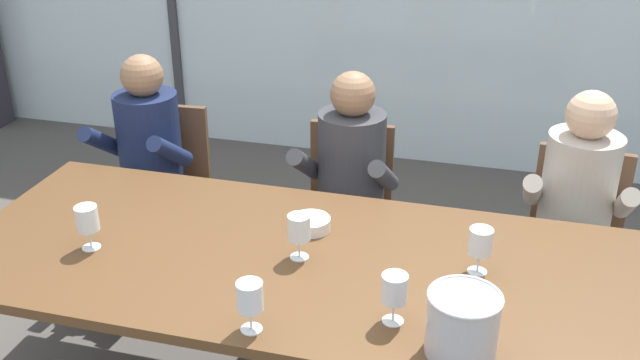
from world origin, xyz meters
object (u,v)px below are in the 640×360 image
at_px(wine_glass_center_pour, 87,220).
at_px(wine_glass_spare_empty, 250,299).
at_px(dining_table, 296,271).
at_px(wine_glass_by_left_taster, 394,291).
at_px(ice_bucket_primary, 463,323).
at_px(wine_glass_near_bucket, 480,243).
at_px(chair_left_of_center, 347,200).
at_px(person_beige_jumper, 576,209).
at_px(chair_center, 574,231).
at_px(person_charcoal_jacket, 346,182).
at_px(chair_near_curtain, 166,177).
at_px(person_navy_polo, 143,158).
at_px(wine_glass_by_right_taster, 299,228).
at_px(tasting_bowl, 312,224).

relative_size(wine_glass_center_pour, wine_glass_spare_empty, 1.00).
relative_size(dining_table, wine_glass_by_left_taster, 14.73).
relative_size(ice_bucket_primary, wine_glass_near_bucket, 1.28).
xyz_separation_m(chair_left_of_center, wine_glass_center_pour, (-0.73, -1.10, 0.37)).
bearing_deg(person_beige_jumper, chair_center, 81.88).
bearing_deg(person_charcoal_jacket, dining_table, -86.11).
xyz_separation_m(dining_table, chair_left_of_center, (-0.02, 0.96, -0.18)).
bearing_deg(chair_near_curtain, person_navy_polo, -106.81).
xyz_separation_m(chair_left_of_center, wine_glass_spare_empty, (0.01, -1.41, 0.37)).
relative_size(dining_table, wine_glass_by_right_taster, 14.73).
relative_size(chair_near_curtain, chair_left_of_center, 1.00).
distance_m(wine_glass_by_right_taster, wine_glass_spare_empty, 0.45).
distance_m(person_navy_polo, wine_glass_spare_empty, 1.64).
distance_m(dining_table, wine_glass_by_left_taster, 0.54).
xyz_separation_m(wine_glass_center_pour, wine_glass_by_right_taster, (0.77, 0.14, 0.00)).
bearing_deg(tasting_bowl, wine_glass_spare_empty, -91.11).
bearing_deg(chair_left_of_center, person_navy_polo, -174.22).
distance_m(person_beige_jumper, wine_glass_by_right_taster, 1.31).
xyz_separation_m(chair_near_curtain, person_navy_polo, (-0.04, -0.16, 0.17)).
bearing_deg(person_navy_polo, ice_bucket_primary, -31.92).
bearing_deg(person_beige_jumper, wine_glass_by_right_taster, -137.53).
xyz_separation_m(chair_center, person_beige_jumper, (-0.03, -0.12, 0.17)).
relative_size(tasting_bowl, wine_glass_center_pour, 0.89).
height_order(wine_glass_center_pour, wine_glass_spare_empty, same).
relative_size(wine_glass_by_left_taster, wine_glass_by_right_taster, 1.00).
height_order(chair_center, person_navy_polo, person_navy_polo).
xyz_separation_m(dining_table, wine_glass_by_left_taster, (0.41, -0.29, 0.18)).
relative_size(dining_table, chair_center, 2.89).
bearing_deg(person_charcoal_jacket, wine_glass_near_bucket, -44.53).
bearing_deg(ice_bucket_primary, dining_table, 148.64).
bearing_deg(tasting_bowl, chair_center, 34.17).
relative_size(person_beige_jumper, wine_glass_by_right_taster, 6.93).
bearing_deg(ice_bucket_primary, chair_center, 72.04).
relative_size(person_navy_polo, person_beige_jumper, 1.00).
relative_size(wine_glass_center_pour, wine_glass_by_right_taster, 1.00).
distance_m(chair_center, wine_glass_near_bucket, 1.01).
height_order(chair_center, wine_glass_by_right_taster, wine_glass_by_right_taster).
distance_m(dining_table, ice_bucket_primary, 0.76).
bearing_deg(wine_glass_by_left_taster, wine_glass_spare_empty, -159.60).
height_order(dining_table, ice_bucket_primary, ice_bucket_primary).
xyz_separation_m(person_beige_jumper, ice_bucket_primary, (-0.40, -1.20, 0.18)).
relative_size(tasting_bowl, wine_glass_spare_empty, 0.89).
bearing_deg(wine_glass_center_pour, wine_glass_spare_empty, -22.42).
height_order(chair_left_of_center, wine_glass_near_bucket, wine_glass_near_bucket).
height_order(chair_center, ice_bucket_primary, ice_bucket_primary).
bearing_deg(person_beige_jumper, chair_near_curtain, 179.66).
xyz_separation_m(person_charcoal_jacket, wine_glass_by_right_taster, (0.01, -0.81, 0.20)).
relative_size(person_beige_jumper, wine_glass_spare_empty, 6.93).
xyz_separation_m(chair_left_of_center, wine_glass_by_left_taster, (0.44, -1.25, 0.37)).
height_order(dining_table, chair_center, chair_center).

